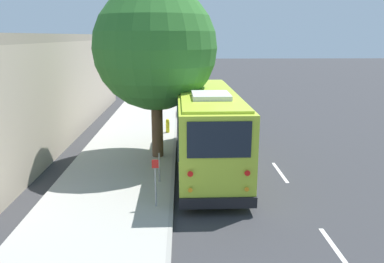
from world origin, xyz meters
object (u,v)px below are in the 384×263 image
fire_hydrant (168,126)px  shuttle_bus (207,126)px  parked_sedan_gray (190,84)px  sign_post_near (156,182)px  sign_post_far (159,168)px  parked_sedan_black (189,93)px  parked_sedan_tan (193,107)px  street_tree (155,39)px

fire_hydrant → shuttle_bus: bearing=-161.6°
shuttle_bus → parked_sedan_gray: shuttle_bus is taller
sign_post_near → sign_post_far: sign_post_near is taller
parked_sedan_black → sign_post_far: parked_sedan_black is taller
shuttle_bus → parked_sedan_tan: 11.33m
street_tree → parked_sedan_black: bearing=-6.3°
shuttle_bus → parked_sedan_gray: (24.92, 0.14, -1.31)m
parked_sedan_tan → sign_post_near: (-15.29, 1.70, 0.38)m
shuttle_bus → parked_sedan_black: size_ratio=2.07×
fire_hydrant → parked_sedan_black: bearing=-6.9°
shuttle_bus → fire_hydrant: shuttle_bus is taller
shuttle_bus → sign_post_near: shuttle_bus is taller
parked_sedan_tan → sign_post_far: bearing=171.8°
parked_sedan_tan → fire_hydrant: (-5.54, 1.65, -0.05)m
parked_sedan_gray → street_tree: size_ratio=0.54×
parked_sedan_tan → sign_post_near: size_ratio=2.89×
parked_sedan_gray → sign_post_far: (-26.83, 1.80, 0.13)m
parked_sedan_black → fire_hydrant: size_ratio=5.56×
shuttle_bus → street_tree: size_ratio=1.10×
shuttle_bus → fire_hydrant: bearing=17.6°
street_tree → parked_sedan_gray: bearing=-5.0°
parked_sedan_tan → sign_post_far: sign_post_far is taller
parked_sedan_tan → sign_post_near: sign_post_near is taller
shuttle_bus → sign_post_far: size_ratio=8.10×
shuttle_bus → parked_sedan_tan: bearing=0.5°
parked_sedan_tan → parked_sedan_black: bearing=0.4°
shuttle_bus → fire_hydrant: (5.72, 1.90, -1.36)m
parked_sedan_black → sign_post_near: 22.18m
parked_sedan_gray → sign_post_near: bearing=178.2°
parked_sedan_tan → street_tree: 11.09m
street_tree → fire_hydrant: street_tree is taller
parked_sedan_gray → street_tree: bearing=176.7°
parked_sedan_tan → parked_sedan_gray: bearing=-1.2°
parked_sedan_black → sign_post_near: sign_post_near is taller
parked_sedan_tan → fire_hydrant: parked_sedan_tan is taller
parked_sedan_black → parked_sedan_gray: 6.84m
sign_post_near → fire_hydrant: bearing=-0.3°
parked_sedan_gray → shuttle_bus: bearing=-177.9°
parked_sedan_gray → street_tree: 24.03m
fire_hydrant → parked_sedan_gray: bearing=-5.2°
street_tree → sign_post_far: size_ratio=7.38×
street_tree → shuttle_bus: bearing=-123.9°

